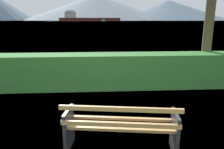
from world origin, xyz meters
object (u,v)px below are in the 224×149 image
at_px(cargo_ship_large, 85,18).
at_px(fishing_boat_near, 50,21).
at_px(park_bench, 121,127).
at_px(sailboat_mid, 103,21).

relative_size(cargo_ship_large, fishing_boat_near, 10.81).
relative_size(park_bench, sailboat_mid, 0.21).
bearing_deg(sailboat_mid, cargo_ship_large, 115.74).
bearing_deg(park_bench, cargo_ship_large, 93.00).
height_order(park_bench, cargo_ship_large, cargo_ship_large).
bearing_deg(sailboat_mid, fishing_boat_near, -176.24).
height_order(cargo_ship_large, fishing_boat_near, cargo_ship_large).
height_order(cargo_ship_large, sailboat_mid, cargo_ship_large).
bearing_deg(park_bench, sailboat_mid, 88.44).
bearing_deg(fishing_boat_near, cargo_ship_large, 54.23).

